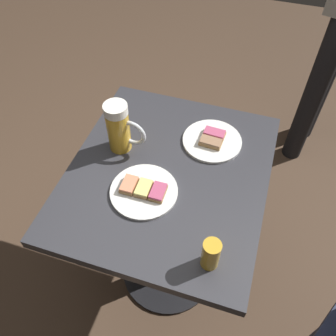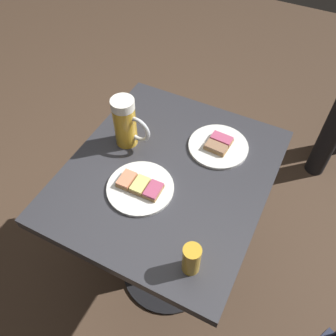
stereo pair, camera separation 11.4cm
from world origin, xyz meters
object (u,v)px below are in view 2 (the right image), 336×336
plate_near (140,187)px  beer_mug (126,123)px  plate_far (218,146)px  beer_glass_small (191,259)px

plate_near → beer_mug: size_ratio=1.15×
plate_near → plate_far: same height
plate_near → beer_glass_small: bearing=146.3°
plate_near → beer_mug: 0.23m
plate_near → beer_glass_small: 0.30m
plate_near → plate_far: bearing=-118.9°
plate_near → beer_mug: bearing=-48.9°
plate_far → beer_mug: (0.29, 0.12, 0.08)m
plate_near → plate_far: size_ratio=1.02×
plate_far → beer_glass_small: (-0.10, 0.44, 0.04)m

